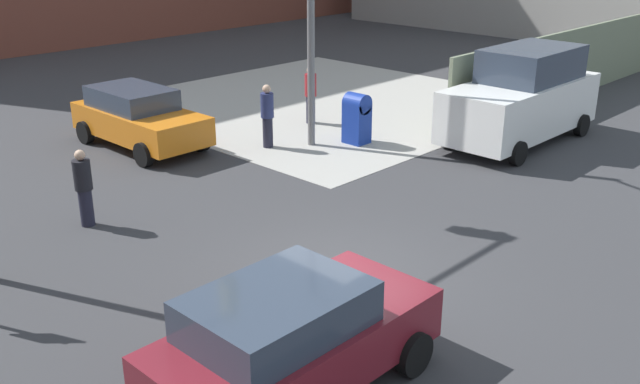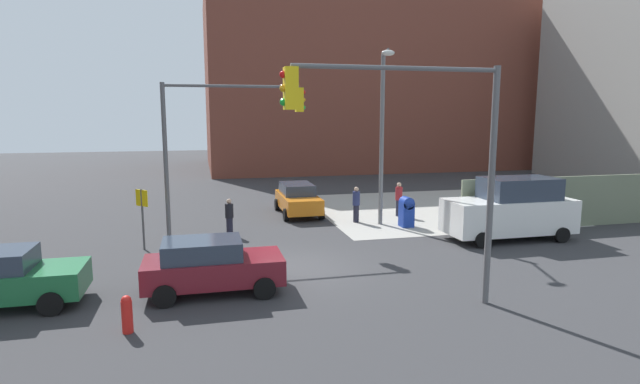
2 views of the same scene
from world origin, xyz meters
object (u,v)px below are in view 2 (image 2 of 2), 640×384
traffic_signal_se_corner (416,138)px  pedestrian_waiting (356,204)px  pedestrian_walking_north (229,217)px  traffic_signal_nw_corner (222,129)px  van_white_delivery (511,209)px  smokestack (520,70)px  fire_hydrant (127,313)px  hatchback_orange (298,199)px  street_lamp_corner (383,126)px  pedestrian_crossing (399,199)px  sedan_maroon (211,265)px  mailbox_blue (406,211)px

traffic_signal_se_corner → pedestrian_waiting: size_ratio=3.69×
traffic_signal_se_corner → pedestrian_walking_north: size_ratio=3.99×
traffic_signal_nw_corner → van_white_delivery: (11.80, -2.70, -3.37)m
smokestack → fire_hydrant: size_ratio=20.81×
traffic_signal_se_corner → hatchback_orange: 14.14m
street_lamp_corner → pedestrian_crossing: street_lamp_corner is taller
street_lamp_corner → van_white_delivery: (4.45, -3.64, -3.42)m
street_lamp_corner → fire_hydrant: bearing=-136.3°
smokestack → sedan_maroon: smokestack is taller
traffic_signal_nw_corner → pedestrian_crossing: (9.05, 2.90, -3.73)m
pedestrian_walking_north → traffic_signal_se_corner: bearing=-80.8°
sedan_maroon → pedestrian_crossing: size_ratio=2.28×
fire_hydrant → pedestrian_walking_north: bearing=72.3°
street_lamp_corner → van_white_delivery: bearing=-39.3°
mailbox_blue → fire_hydrant: size_ratio=1.52×
pedestrian_crossing → street_lamp_corner: bearing=-125.4°
smokestack → van_white_delivery: (-19.76, -28.20, -8.50)m
pedestrian_crossing → traffic_signal_nw_corner: bearing=-156.6°
hatchback_orange → pedestrian_walking_north: bearing=-134.2°
street_lamp_corner → pedestrian_crossing: 4.58m
van_white_delivery → traffic_signal_nw_corner: bearing=167.1°
traffic_signal_nw_corner → mailbox_blue: size_ratio=4.55×
mailbox_blue → smokestack: bearing=47.3°
mailbox_blue → pedestrian_crossing: bearing=76.0°
traffic_signal_nw_corner → pedestrian_crossing: traffic_signal_nw_corner is taller
pedestrian_walking_north → mailbox_blue: bearing=-15.9°
smokestack → fire_hydrant: 49.33m
smokestack → van_white_delivery: size_ratio=3.62×
fire_hydrant → pedestrian_crossing: 16.55m
hatchback_orange → van_white_delivery: van_white_delivery is taller
van_white_delivery → pedestrian_crossing: (-2.75, 5.60, -0.36)m
smokestack → van_white_delivery: 35.47m
mailbox_blue → pedestrian_walking_north: pedestrian_walking_north is taller
traffic_signal_nw_corner → van_white_delivery: 12.56m
van_white_delivery → fire_hydrant: bearing=-157.6°
traffic_signal_nw_corner → fire_hydrant: size_ratio=6.91×
fire_hydrant → van_white_delivery: 15.75m
traffic_signal_nw_corner → fire_hydrant: bearing=-107.5°
traffic_signal_nw_corner → pedestrian_waiting: size_ratio=3.69×
pedestrian_waiting → van_white_delivery: bearing=-43.1°
pedestrian_crossing → pedestrian_waiting: size_ratio=1.01×
pedestrian_waiting → pedestrian_walking_north: bearing=-170.0°
smokestack → mailbox_blue: smokestack is taller
mailbox_blue → traffic_signal_se_corner: bearing=-112.6°
traffic_signal_se_corner → van_white_delivery: bearing=40.8°
traffic_signal_nw_corner → pedestrian_walking_north: traffic_signal_nw_corner is taller
pedestrian_crossing → smokestack: bearing=50.8°
hatchback_orange → street_lamp_corner: bearing=-48.0°
smokestack → traffic_signal_nw_corner: 40.90m
sedan_maroon → pedestrian_walking_north: (0.94, 7.05, 0.00)m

